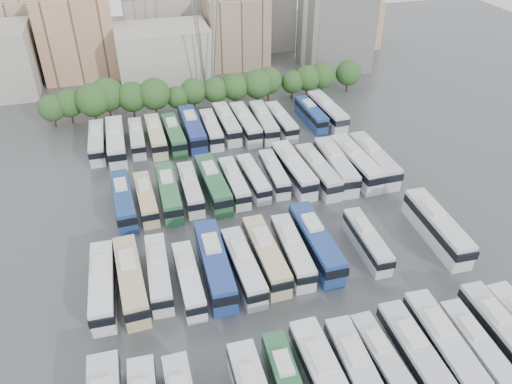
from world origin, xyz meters
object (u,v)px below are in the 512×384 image
object	(u,v)px
bus_r2_s4	(190,188)
bus_r3_s0	(97,142)
bus_r2_s7	(253,178)
bus_r2_s12	(355,162)
bus_r2_s3	(169,192)
bus_r2_s10	(318,171)
bus_r0_s7	(359,376)
bus_r2_s8	(274,173)
bus_r0_s6	(326,384)
bus_r3_s10	(281,121)
bus_r3_s7	(227,123)
bus_r2_s6	(234,182)
bus_r2_s9	(294,169)
bus_r3_s4	(174,134)
bus_r0_s9	(416,357)
bus_r2_s13	(373,160)
bus_r1_s1	(131,279)
bus_r0_s10	(444,347)
bus_r3_s1	(116,141)
bus_r3_s2	(137,138)
bus_r1_s8	(316,242)
bus_r2_s11	(336,165)
bus_r2_s2	(146,198)
bus_r2_s5	(213,183)
bus_r1_s0	(103,285)
bus_r3_s3	(156,136)
bus_r1_s5	(243,266)
bus_r3_s13	(327,111)
bus_r0_s11	(476,349)
bus_r2_s1	(123,200)
bus_r1_s2	(159,272)
bus_r1_s10	(367,240)
bus_r3_s8	(245,123)
bus_r0_s12	(502,334)
apartment_tower	(337,11)
bus_r1_s7	(292,251)
bus_r1_s3	(189,279)
electricity_pylon	(204,3)
bus_r0_s8	(383,362)
bus_r1_s6	(266,255)
bus_r3_s5	(192,129)
bus_r3_s6	(211,129)
bus_r3_s9	(264,122)

from	to	relation	value
bus_r2_s4	bus_r3_s0	world-z (taller)	bus_r3_s0
bus_r2_s7	bus_r2_s12	bearing A→B (deg)	-4.93
bus_r2_s3	bus_r2_s10	distance (m)	23.20
bus_r0_s7	bus_r2_s8	size ratio (longest dim) A/B	1.14
bus_r0_s6	bus_r3_s10	size ratio (longest dim) A/B	1.13
bus_r3_s7	bus_r2_s6	bearing A→B (deg)	-100.48
bus_r2_s9	bus_r3_s4	xyz separation A→B (m)	(-16.46, 17.07, -0.19)
bus_r0_s9	bus_r2_s13	xyz separation A→B (m)	(13.23, 35.75, 0.17)
bus_r2_s4	bus_r2_s13	distance (m)	29.80
bus_r1_s1	bus_r0_s6	bearing A→B (deg)	-51.77
bus_r0_s10	bus_r2_s6	size ratio (longest dim) A/B	1.15
bus_r2_s4	bus_r0_s6	bearing A→B (deg)	-79.26
bus_r3_s1	bus_r3_s2	size ratio (longest dim) A/B	1.23
bus_r1_s8	bus_r2_s11	world-z (taller)	bus_r2_s11
bus_r0_s6	bus_r2_s2	bearing A→B (deg)	110.04
bus_r2_s4	bus_r2_s5	distance (m)	3.45
bus_r1_s0	bus_r3_s3	size ratio (longest dim) A/B	1.03
bus_r1_s5	bus_r3_s13	size ratio (longest dim) A/B	0.91
bus_r0_s11	bus_r1_s1	xyz separation A→B (m)	(-32.92, 19.18, 0.26)
bus_r2_s1	bus_r2_s7	world-z (taller)	bus_r2_s1
bus_r2_s3	bus_r3_s0	bearing A→B (deg)	118.25
bus_r1_s2	bus_r1_s10	size ratio (longest dim) A/B	1.05
bus_r2_s12	bus_r3_s8	xyz separation A→B (m)	(-13.42, 18.43, -0.14)
bus_r0_s9	bus_r0_s12	bearing A→B (deg)	1.61
bus_r0_s9	bus_r2_s1	xyz separation A→B (m)	(-26.35, 35.30, -0.02)
bus_r2_s9	bus_r2_s11	xyz separation A→B (m)	(6.78, -0.81, 0.02)
bus_r2_s9	bus_r3_s3	bearing A→B (deg)	135.76
apartment_tower	bus_r3_s0	xyz separation A→B (m)	(-55.47, -27.78, -11.17)
bus_r2_s7	bus_r3_s10	xyz separation A→B (m)	(10.08, 17.28, 0.16)
bus_r1_s10	bus_r2_s4	size ratio (longest dim) A/B	0.98
bus_r1_s7	bus_r2_s11	size ratio (longest dim) A/B	0.88
bus_r0_s10	bus_r2_s1	distance (m)	45.83
bus_r2_s9	bus_r3_s2	size ratio (longest dim) A/B	1.21
bus_r1_s5	bus_r3_s1	world-z (taller)	bus_r3_s1
bus_r2_s4	bus_r3_s2	xyz separation A→B (m)	(-6.40, 18.43, -0.05)
bus_r1_s8	bus_r2_s2	xyz separation A→B (m)	(-19.98, 16.19, -0.38)
bus_r0_s9	bus_r2_s1	size ratio (longest dim) A/B	1.00
bus_r1_s3	bus_r3_s8	bearing A→B (deg)	65.68
electricity_pylon	bus_r2_s6	bearing A→B (deg)	-95.44
bus_r0_s8	bus_r2_s8	world-z (taller)	bus_r0_s8
bus_r3_s7	bus_r0_s12	bearing A→B (deg)	-74.06
bus_r0_s12	bus_r1_s2	distance (m)	38.20
bus_r1_s3	bus_r1_s6	size ratio (longest dim) A/B	0.88
bus_r0_s7	bus_r3_s0	world-z (taller)	bus_r0_s7
bus_r3_s5	bus_r3_s6	distance (m)	3.40
bus_r1_s1	bus_r3_s4	size ratio (longest dim) A/B	1.07
bus_r2_s4	bus_r3_s9	distance (m)	24.39
bus_r3_s6	bus_r3_s7	world-z (taller)	bus_r3_s7
bus_r1_s0	bus_r3_s4	bearing A→B (deg)	71.27
bus_r0_s7	bus_r3_s8	world-z (taller)	bus_r3_s8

